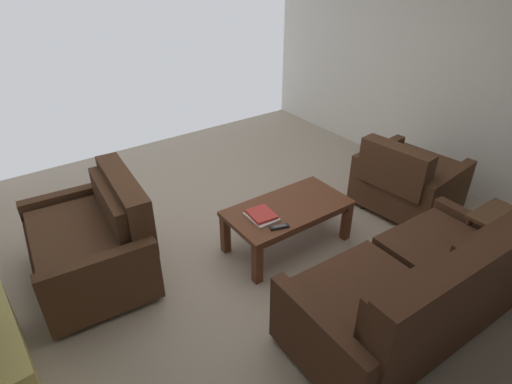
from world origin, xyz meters
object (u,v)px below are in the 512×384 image
object	(u,v)px
end_table	(503,231)
book_stack	(261,216)
armchair_side	(407,180)
coffee_table	(288,213)
sofa_main	(418,291)
tv_remote	(279,227)
loveseat_near	(96,240)

from	to	relation	value
end_table	book_stack	distance (m)	1.90
armchair_side	book_stack	bearing A→B (deg)	-7.65
armchair_side	coffee_table	bearing A→B (deg)	-9.35
sofa_main	coffee_table	distance (m)	1.28
end_table	tv_remote	xyz separation A→B (m)	(1.34, -1.11, -0.06)
loveseat_near	armchair_side	world-z (taller)	loveseat_near
book_stack	tv_remote	size ratio (longest dim) A/B	1.63
sofa_main	tv_remote	distance (m)	1.13
coffee_table	book_stack	xyz separation A→B (m)	(0.29, 0.00, 0.09)
book_stack	end_table	bearing A→B (deg)	136.05
loveseat_near	end_table	size ratio (longest dim) A/B	1.98
loveseat_near	coffee_table	size ratio (longest dim) A/B	1.08
armchair_side	tv_remote	world-z (taller)	armchair_side
loveseat_near	armchair_side	bearing A→B (deg)	164.42
tv_remote	armchair_side	bearing A→B (deg)	179.39
sofa_main	end_table	distance (m)	0.98
sofa_main	armchair_side	distance (m)	1.65
end_table	book_stack	xyz separation A→B (m)	(1.37, -1.32, -0.05)
sofa_main	loveseat_near	xyz separation A→B (m)	(1.62, -1.86, -0.01)
armchair_side	tv_remote	size ratio (longest dim) A/B	5.89
coffee_table	book_stack	size ratio (longest dim) A/B	4.11
end_table	tv_remote	world-z (taller)	end_table
loveseat_near	coffee_table	distance (m)	1.63
tv_remote	coffee_table	bearing A→B (deg)	-141.42
coffee_table	loveseat_near	bearing A→B (deg)	-20.90
end_table	book_stack	bearing A→B (deg)	-43.95
loveseat_near	book_stack	xyz separation A→B (m)	(-1.23, 0.58, 0.08)
sofa_main	book_stack	distance (m)	1.34
end_table	sofa_main	bearing A→B (deg)	-2.62
tv_remote	book_stack	bearing A→B (deg)	-81.39
loveseat_near	end_table	xyz separation A→B (m)	(-2.60, 1.90, 0.13)
sofa_main	tv_remote	bearing A→B (deg)	-71.31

